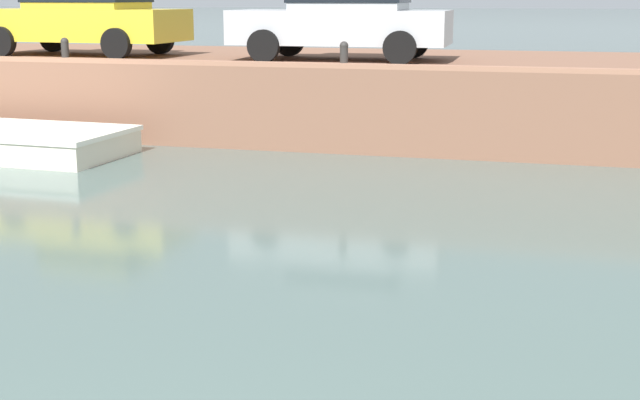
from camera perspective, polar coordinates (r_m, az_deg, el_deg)
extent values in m
plane|color=#4C605B|center=(9.03, 0.44, -4.25)|extent=(400.00, 400.00, 0.00)
cube|color=brown|center=(17.96, 8.15, 6.62)|extent=(60.00, 6.00, 1.47)
cube|color=#9F6C52|center=(15.04, 6.84, 8.42)|extent=(60.00, 0.24, 0.08)
cube|color=yellow|center=(19.32, -15.02, 10.78)|extent=(4.32, 1.93, 0.64)
cylinder|color=black|center=(19.35, -19.73, 9.52)|extent=(0.61, 0.21, 0.60)
cylinder|color=black|center=(20.80, -16.73, 9.91)|extent=(0.61, 0.21, 0.60)
cylinder|color=black|center=(17.88, -12.91, 9.73)|extent=(0.61, 0.21, 0.60)
cylinder|color=black|center=(19.44, -10.21, 10.08)|extent=(0.61, 0.21, 0.60)
cube|color=#B7BABC|center=(17.24, 1.35, 11.00)|extent=(4.14, 1.86, 0.64)
cylinder|color=black|center=(16.72, -3.63, 9.82)|extent=(0.61, 0.20, 0.60)
cylinder|color=black|center=(18.42, -1.99, 10.12)|extent=(0.61, 0.20, 0.60)
cylinder|color=black|center=(16.16, 5.13, 9.69)|extent=(0.61, 0.20, 0.60)
cylinder|color=black|center=(17.91, 5.98, 9.98)|extent=(0.61, 0.20, 0.60)
cylinder|color=#2D2B28|center=(17.50, -15.99, 9.08)|extent=(0.14, 0.14, 0.35)
sphere|color=#2D2B28|center=(17.49, -16.03, 9.72)|extent=(0.15, 0.15, 0.15)
cylinder|color=#2D2B28|center=(15.44, 1.54, 9.12)|extent=(0.14, 0.14, 0.35)
sphere|color=#2D2B28|center=(15.43, 1.55, 9.84)|extent=(0.15, 0.15, 0.15)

